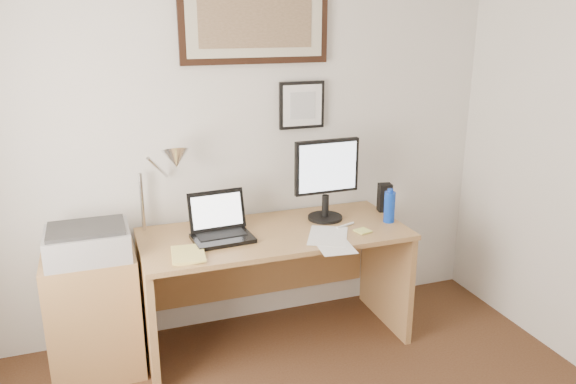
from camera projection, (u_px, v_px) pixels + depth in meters
name	position (u px, v px, depth m)	size (l,w,h in m)	color
wall_back	(233.00, 140.00, 3.52)	(3.50, 0.02, 2.50)	silver
side_cabinet	(95.00, 314.00, 3.20)	(0.50, 0.40, 0.73)	#9A6F40
water_bottle	(389.00, 207.00, 3.52)	(0.07, 0.07, 0.20)	#0E39B6
bottle_cap	(390.00, 191.00, 3.48)	(0.04, 0.04, 0.02)	#0E39B6
speaker	(385.00, 197.00, 3.72)	(0.08, 0.07, 0.19)	black
paper_sheet_a	(334.00, 245.00, 3.18)	(0.19, 0.28, 0.00)	white
paper_sheet_b	(328.00, 236.00, 3.31)	(0.22, 0.32, 0.00)	white
sticky_pad	(363.00, 231.00, 3.37)	(0.08, 0.08, 0.01)	#DBDF6A
marker_pen	(345.00, 225.00, 3.46)	(0.02, 0.02, 0.14)	white
book	(172.00, 256.00, 3.01)	(0.18, 0.24, 0.02)	#EBDB6E
desk	(271.00, 262.00, 3.53)	(1.60, 0.70, 0.75)	#9A6F40
laptop	(221.00, 228.00, 3.28)	(0.36, 0.32, 0.26)	black
lcd_monitor	(327.00, 176.00, 3.50)	(0.42, 0.22, 0.52)	black
printer	(88.00, 242.00, 3.04)	(0.44, 0.34, 0.18)	#A2A2A4
desk_lamp	(173.00, 162.00, 3.24)	(0.29, 0.27, 0.53)	silver
picture_large	(255.00, 24.00, 3.33)	(0.92, 0.04, 0.47)	black
picture_small	(302.00, 105.00, 3.58)	(0.30, 0.03, 0.30)	black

